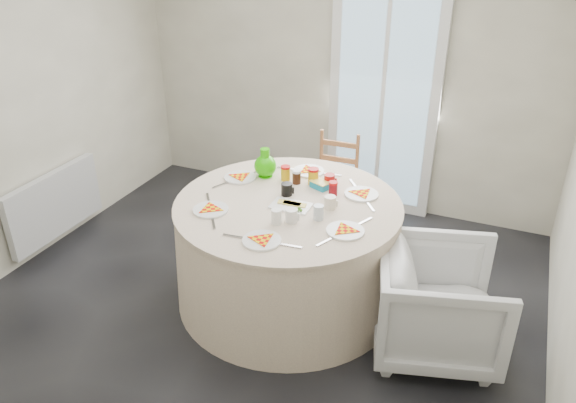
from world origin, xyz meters
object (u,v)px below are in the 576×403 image
at_px(table, 288,253).
at_px(wooden_chair, 333,180).
at_px(green_pitcher, 265,167).
at_px(armchair, 439,300).
at_px(radiator, 55,204).

distance_m(table, wooden_chair, 1.12).
bearing_deg(green_pitcher, armchair, -17.27).
relative_size(table, wooden_chair, 1.89).
bearing_deg(wooden_chair, radiator, -150.99).
distance_m(wooden_chair, armchair, 1.71).
bearing_deg(table, green_pitcher, 134.76).
bearing_deg(green_pitcher, wooden_chair, 70.90).
distance_m(radiator, green_pitcher, 1.90).
xyz_separation_m(armchair, green_pitcher, (-1.44, 0.47, 0.48)).
height_order(table, armchair, table).
bearing_deg(green_pitcher, table, -44.31).
distance_m(radiator, armchair, 3.23).
relative_size(radiator, table, 0.61).
bearing_deg(table, armchair, -7.25).
distance_m(wooden_chair, green_pitcher, 0.92).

